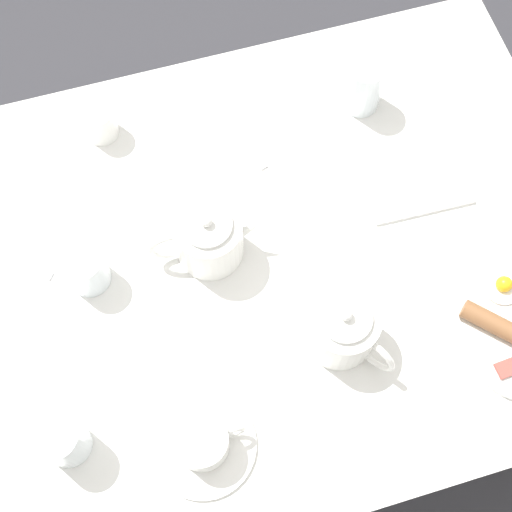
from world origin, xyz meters
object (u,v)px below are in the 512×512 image
at_px(fork_by_plate, 7,256).
at_px(teapot_near, 208,238).
at_px(water_glass_short, 86,269).
at_px(wine_glass_spare, 62,440).
at_px(creamer_jug, 99,121).
at_px(water_glass_tall, 363,85).
at_px(teacup_with_saucer_left, 203,443).
at_px(napkin_folded, 412,176).
at_px(knife_by_plate, 231,121).
at_px(teapot_far, 343,328).

bearing_deg(fork_by_plate, teapot_near, -104.34).
bearing_deg(fork_by_plate, water_glass_short, -121.09).
bearing_deg(wine_glass_spare, fork_by_plate, 7.74).
bearing_deg(creamer_jug, water_glass_tall, -98.57).
relative_size(teacup_with_saucer_left, napkin_folded, 0.87).
bearing_deg(teacup_with_saucer_left, knife_by_plate, -19.40).
distance_m(teapot_far, knife_by_plate, 0.44).
distance_m(water_glass_short, creamer_jug, 0.28).
height_order(teacup_with_saucer_left, wine_glass_spare, wine_glass_spare).
bearing_deg(fork_by_plate, knife_by_plate, -70.46).
bearing_deg(knife_by_plate, teacup_with_saucer_left, 160.60).
bearing_deg(wine_glass_spare, teapot_near, -48.69).
bearing_deg(wine_glass_spare, water_glass_short, -17.79).
height_order(teapot_far, teacup_with_saucer_left, teapot_far).
distance_m(teacup_with_saucer_left, water_glass_short, 0.33).
bearing_deg(knife_by_plate, fork_by_plate, 109.54).
distance_m(teacup_with_saucer_left, water_glass_tall, 0.66).
height_order(fork_by_plate, knife_by_plate, same).
distance_m(water_glass_tall, creamer_jug, 0.47).
xyz_separation_m(creamer_jug, knife_by_plate, (-0.04, -0.22, -0.03)).
relative_size(napkin_folded, knife_by_plate, 0.81).
xyz_separation_m(teapot_far, water_glass_tall, (0.41, -0.18, 0.00)).
distance_m(wine_glass_spare, napkin_folded, 0.71).
relative_size(teapot_far, napkin_folded, 0.94).
bearing_deg(fork_by_plate, wine_glass_spare, -172.26).
height_order(teapot_near, water_glass_short, teapot_near).
distance_m(teapot_near, water_glass_tall, 0.39).
bearing_deg(napkin_folded, creamer_jug, 64.06).
bearing_deg(creamer_jug, fork_by_plate, 134.01).
distance_m(water_glass_short, wine_glass_spare, 0.27).
xyz_separation_m(teapot_far, knife_by_plate, (0.43, 0.06, -0.05)).
bearing_deg(fork_by_plate, napkin_folded, -93.89).
xyz_separation_m(wine_glass_spare, napkin_folded, (0.28, -0.65, -0.04)).
relative_size(teapot_near, napkin_folded, 1.08).
bearing_deg(napkin_folded, water_glass_short, 92.87).
relative_size(teapot_near, creamer_jug, 2.32).
xyz_separation_m(teapot_near, napkin_folded, (0.04, -0.37, -0.05)).
distance_m(teacup_with_saucer_left, napkin_folded, 0.57).
relative_size(creamer_jug, knife_by_plate, 0.38).
relative_size(creamer_jug, napkin_folded, 0.46).
bearing_deg(water_glass_short, knife_by_plate, -52.83).
bearing_deg(napkin_folded, fork_by_plate, 86.11).
distance_m(teapot_near, water_glass_short, 0.20).
bearing_deg(wine_glass_spare, water_glass_tall, -53.63).
height_order(water_glass_tall, fork_by_plate, water_glass_tall).
bearing_deg(teapot_near, knife_by_plate, 70.65).
bearing_deg(teapot_near, wine_glass_spare, -134.82).
height_order(teapot_near, knife_by_plate, teapot_near).
distance_m(napkin_folded, knife_by_plate, 0.34).
bearing_deg(teacup_with_saucer_left, teapot_near, -16.32).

